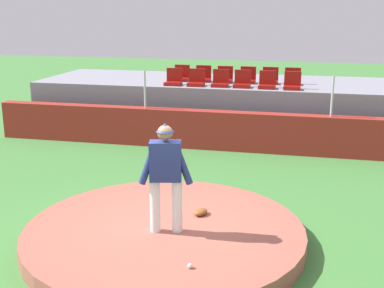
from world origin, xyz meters
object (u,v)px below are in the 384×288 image
(stadium_chair_10, at_px, (270,79))
(stadium_chair_6, at_px, (182,76))
(stadium_chair_2, at_px, (220,81))
(stadium_chair_9, at_px, (248,78))
(pitcher, at_px, (166,170))
(stadium_chair_3, at_px, (242,82))
(fielding_glove, at_px, (201,212))
(baseball, at_px, (190,266))
(stadium_chair_4, at_px, (267,83))
(stadium_chair_8, at_px, (225,77))
(stadium_chair_11, at_px, (292,79))
(stadium_chair_1, at_px, (196,80))
(stadium_chair_0, at_px, (174,80))
(stadium_chair_5, at_px, (292,84))
(stadium_chair_7, at_px, (203,77))

(stadium_chair_10, bearing_deg, stadium_chair_6, 0.05)
(stadium_chair_2, height_order, stadium_chair_9, same)
(pitcher, xyz_separation_m, stadium_chair_3, (0.24, 7.42, 0.38))
(fielding_glove, height_order, stadium_chair_3, stadium_chair_3)
(baseball, height_order, stadium_chair_4, stadium_chair_4)
(stadium_chair_9, bearing_deg, stadium_chair_6, -0.43)
(stadium_chair_8, height_order, stadium_chair_11, same)
(fielding_glove, distance_m, stadium_chair_1, 6.94)
(baseball, xyz_separation_m, stadium_chair_8, (-1.09, 9.39, 1.41))
(stadium_chair_9, xyz_separation_m, stadium_chair_10, (0.69, 0.02, 0.00))
(pitcher, distance_m, stadium_chair_0, 7.63)
(stadium_chair_4, bearing_deg, stadium_chair_9, -53.29)
(stadium_chair_11, bearing_deg, pitcher, 78.66)
(stadium_chair_9, distance_m, stadium_chair_11, 1.37)
(stadium_chair_2, bearing_deg, stadium_chair_1, 1.71)
(fielding_glove, xyz_separation_m, stadium_chair_8, (-0.84, 7.49, 1.39))
(stadium_chair_3, height_order, stadium_chair_11, same)
(pitcher, distance_m, stadium_chair_9, 8.32)
(pitcher, distance_m, baseball, 1.65)
(stadium_chair_5, distance_m, stadium_chair_6, 3.66)
(stadium_chair_3, bearing_deg, stadium_chair_4, 178.09)
(stadium_chair_8, distance_m, stadium_chair_9, 0.72)
(stadium_chair_7, bearing_deg, stadium_chair_8, 176.63)
(stadium_chair_0, relative_size, stadium_chair_5, 1.00)
(stadium_chair_10, bearing_deg, stadium_chair_2, 32.80)
(stadium_chair_2, relative_size, stadium_chair_6, 1.00)
(baseball, height_order, stadium_chair_10, stadium_chair_10)
(stadium_chair_3, bearing_deg, stadium_chair_7, -33.27)
(pitcher, bearing_deg, stadium_chair_3, 75.71)
(stadium_chair_3, relative_size, stadium_chair_9, 1.00)
(baseball, distance_m, stadium_chair_4, 8.63)
(stadium_chair_10, bearing_deg, stadium_chair_9, 1.53)
(baseball, height_order, stadium_chair_6, stadium_chair_6)
(pitcher, height_order, fielding_glove, pitcher)
(stadium_chair_11, bearing_deg, stadium_chair_4, 53.18)
(stadium_chair_1, bearing_deg, stadium_chair_9, -147.81)
(baseball, relative_size, stadium_chair_8, 0.15)
(fielding_glove, distance_m, stadium_chair_6, 7.99)
(stadium_chair_5, bearing_deg, stadium_chair_6, -15.10)
(stadium_chair_0, bearing_deg, stadium_chair_1, -179.21)
(stadium_chair_2, distance_m, stadium_chair_11, 2.26)
(fielding_glove, relative_size, stadium_chair_3, 0.60)
(pitcher, distance_m, stadium_chair_10, 8.39)
(stadium_chair_11, bearing_deg, stadium_chair_1, 18.07)
(pitcher, relative_size, stadium_chair_6, 3.67)
(stadium_chair_2, height_order, stadium_chair_8, same)
(pitcher, bearing_deg, stadium_chair_5, 64.59)
(pitcher, bearing_deg, stadium_chair_6, 90.02)
(pitcher, xyz_separation_m, stadium_chair_7, (-1.13, 8.32, 0.38))
(stadium_chair_3, relative_size, stadium_chair_6, 1.00)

